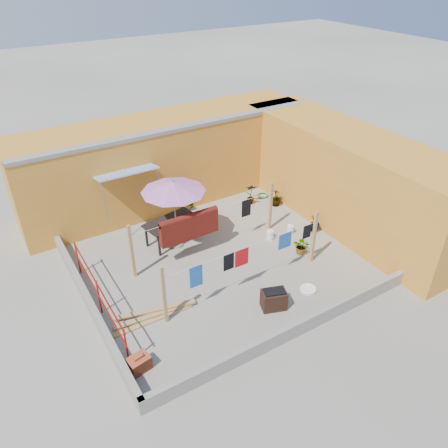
{
  "coord_description": "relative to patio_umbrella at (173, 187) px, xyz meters",
  "views": [
    {
      "loc": [
        -5.58,
        -9.34,
        8.37
      ],
      "look_at": [
        0.33,
        0.3,
        1.18
      ],
      "focal_mm": 35.0,
      "sensor_mm": 36.0,
      "label": 1
    }
  ],
  "objects": [
    {
      "name": "plant_back_b",
      "position": [
        4.41,
        0.43,
        -1.83
      ],
      "size": [
        0.51,
        0.51,
        0.68
      ],
      "primitive_type": "imported",
      "rotation": [
        0.0,
        0.0,
        2.01
      ],
      "color": "#1D5217",
      "rests_on": "ground"
    },
    {
      "name": "brick_stack",
      "position": [
        -2.99,
        -4.06,
        -1.98
      ],
      "size": [
        0.57,
        0.45,
        0.44
      ],
      "color": "#A94427",
      "rests_on": "ground"
    },
    {
      "name": "plant_right_c",
      "position": [
        3.21,
        -2.5,
        -1.88
      ],
      "size": [
        0.68,
        0.7,
        0.59
      ],
      "primitive_type": "imported",
      "rotation": [
        0.0,
        0.0,
        5.33
      ],
      "color": "#1D5217",
      "rests_on": "ground"
    },
    {
      "name": "green_hose",
      "position": [
        4.41,
        1.26,
        -2.14
      ],
      "size": [
        0.46,
        0.46,
        0.07
      ],
      "color": "#166719",
      "rests_on": "ground"
    },
    {
      "name": "parapet_left",
      "position": [
        -3.37,
        -1.56,
        -1.96
      ],
      "size": [
        0.16,
        7.3,
        0.44
      ],
      "primitive_type": "cube",
      "color": "gray",
      "rests_on": "ground"
    },
    {
      "name": "water_jug_b",
      "position": [
        2.84,
        -1.3,
        -2.01
      ],
      "size": [
        0.24,
        0.24,
        0.38
      ],
      "color": "white",
      "rests_on": "ground"
    },
    {
      "name": "red_railing",
      "position": [
        -3.14,
        -1.76,
        -1.45
      ],
      "size": [
        0.05,
        4.2,
        1.1
      ],
      "color": "#A51C10",
      "rests_on": "ground"
    },
    {
      "name": "outdoor_table",
      "position": [
        -0.03,
        0.29,
        -1.43
      ],
      "size": [
        1.9,
        1.21,
        0.82
      ],
      "color": "black",
      "rests_on": "ground"
    },
    {
      "name": "wall_right",
      "position": [
        5.91,
        -1.56,
        -0.58
      ],
      "size": [
        2.4,
        9.0,
        3.2
      ],
      "primitive_type": "cube",
      "color": "orange",
      "rests_on": "ground"
    },
    {
      "name": "brazier",
      "position": [
        0.94,
        -4.03,
        -1.89
      ],
      "size": [
        0.77,
        0.64,
        0.6
      ],
      "color": "#321B13",
      "rests_on": "ground"
    },
    {
      "name": "lumber_pile",
      "position": [
        -2.0,
        -2.66,
        -2.1
      ],
      "size": [
        2.36,
        0.68,
        0.14
      ],
      "color": "tan",
      "rests_on": "ground"
    },
    {
      "name": "wall_back",
      "position": [
        1.21,
        3.13,
        -0.57
      ],
      "size": [
        11.0,
        3.27,
        3.21
      ],
      "color": "orange",
      "rests_on": "ground"
    },
    {
      "name": "white_basin",
      "position": [
        2.22,
        -3.99,
        -2.13
      ],
      "size": [
        0.48,
        0.48,
        0.08
      ],
      "color": "white",
      "rests_on": "ground"
    },
    {
      "name": "plant_right_a",
      "position": [
        3.67,
        1.04,
        -1.74
      ],
      "size": [
        0.55,
        0.48,
        0.86
      ],
      "primitive_type": "imported",
      "rotation": [
        0.0,
        0.0,
        2.66
      ],
      "color": "#1D5217",
      "rests_on": "ground"
    },
    {
      "name": "patio_umbrella",
      "position": [
        0.0,
        0.0,
        0.0
      ],
      "size": [
        2.28,
        2.28,
        2.42
      ],
      "color": "gray",
      "rests_on": "ground"
    },
    {
      "name": "plant_back_a",
      "position": [
        0.95,
        1.3,
        -1.78
      ],
      "size": [
        0.76,
        0.68,
        0.79
      ],
      "primitive_type": "imported",
      "rotation": [
        0.0,
        0.0,
        0.09
      ],
      "color": "#1D5217",
      "rests_on": "ground"
    },
    {
      "name": "clothesline_rig",
      "position": [
        0.24,
        -1.02,
        -1.1
      ],
      "size": [
        5.09,
        2.35,
        1.8
      ],
      "color": "tan",
      "rests_on": "ground"
    },
    {
      "name": "ground",
      "position": [
        0.71,
        -1.56,
        -2.18
      ],
      "size": [
        80.0,
        80.0,
        0.0
      ],
      "primitive_type": "plane",
      "color": "#9E998E",
      "rests_on": "ground"
    },
    {
      "name": "water_jug_a",
      "position": [
        3.65,
        -1.38,
        -2.02
      ],
      "size": [
        0.23,
        0.23,
        0.35
      ],
      "color": "white",
      "rests_on": "ground"
    },
    {
      "name": "parapet_front",
      "position": [
        0.71,
        -5.14,
        -1.96
      ],
      "size": [
        8.3,
        0.16,
        0.44
      ],
      "primitive_type": "cube",
      "color": "gray",
      "rests_on": "ground"
    },
    {
      "name": "plant_right_b",
      "position": [
        4.41,
        -1.77,
        -1.81
      ],
      "size": [
        0.48,
        0.51,
        0.73
      ],
      "primitive_type": "imported",
      "rotation": [
        0.0,
        0.0,
        4.19
      ],
      "color": "#1D5217",
      "rests_on": "ground"
    }
  ]
}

